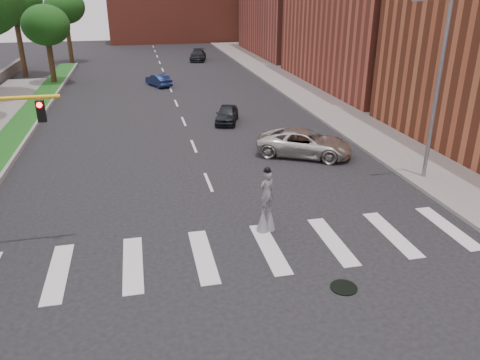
% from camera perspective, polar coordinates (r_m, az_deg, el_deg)
% --- Properties ---
extents(ground_plane, '(160.00, 160.00, 0.00)m').
position_cam_1_polar(ground_plane, '(17.07, 0.34, -10.48)').
color(ground_plane, black).
rests_on(ground_plane, ground).
extents(grass_median, '(2.00, 60.00, 0.25)m').
position_cam_1_polar(grass_median, '(36.15, -25.41, 5.62)').
color(grass_median, '#175018').
rests_on(grass_median, ground).
extents(median_curb, '(0.20, 60.00, 0.28)m').
position_cam_1_polar(median_curb, '(35.92, -23.79, 5.82)').
color(median_curb, gray).
rests_on(median_curb, ground).
extents(sidewalk_right, '(5.00, 90.00, 0.18)m').
position_cam_1_polar(sidewalk_right, '(42.99, 9.41, 9.85)').
color(sidewalk_right, gray).
rests_on(sidewalk_right, ground).
extents(manhole, '(0.90, 0.90, 0.04)m').
position_cam_1_polar(manhole, '(16.35, 12.53, -12.67)').
color(manhole, black).
rests_on(manhole, ground).
extents(streetlight, '(2.05, 0.20, 9.00)m').
position_cam_1_polar(streetlight, '(24.82, 22.80, 10.59)').
color(streetlight, slate).
rests_on(streetlight, ground).
extents(stilt_performer, '(0.82, 0.63, 2.80)m').
position_cam_1_polar(stilt_performer, '(18.92, 3.25, -3.19)').
color(stilt_performer, '#352415').
rests_on(stilt_performer, ground).
extents(suv_crossing, '(6.07, 4.87, 1.54)m').
position_cam_1_polar(suv_crossing, '(27.86, 7.91, 4.47)').
color(suv_crossing, beige).
rests_on(suv_crossing, ground).
extents(car_near, '(2.53, 3.97, 1.26)m').
position_cam_1_polar(car_near, '(34.67, -1.60, 8.03)').
color(car_near, black).
rests_on(car_near, ground).
extents(car_mid, '(2.63, 3.93, 1.22)m').
position_cam_1_polar(car_mid, '(48.67, -9.91, 11.91)').
color(car_mid, navy).
rests_on(car_mid, ground).
extents(car_far, '(2.95, 5.14, 1.40)m').
position_cam_1_polar(car_far, '(65.62, -5.14, 14.90)').
color(car_far, black).
rests_on(car_far, ground).
extents(tree_5, '(5.97, 5.97, 10.54)m').
position_cam_1_polar(tree_5, '(57.80, -25.97, 19.09)').
color(tree_5, '#352415').
rests_on(tree_5, ground).
extents(tree_6, '(4.61, 4.61, 7.76)m').
position_cam_1_polar(tree_6, '(51.85, -22.59, 16.98)').
color(tree_6, '#352415').
rests_on(tree_6, ground).
extents(tree_7, '(5.01, 5.01, 9.09)m').
position_cam_1_polar(tree_7, '(66.82, -20.60, 19.13)').
color(tree_7, '#352415').
rests_on(tree_7, ground).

